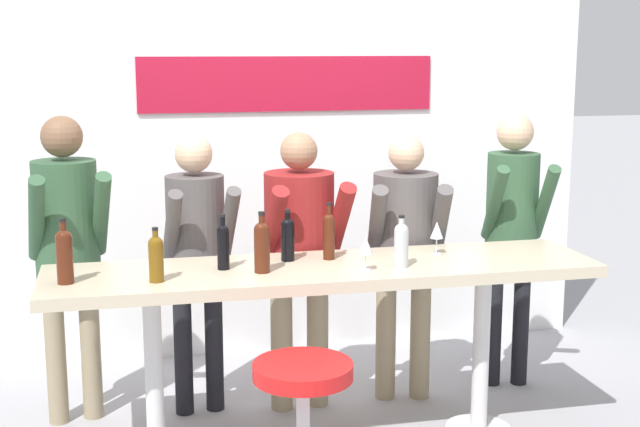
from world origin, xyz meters
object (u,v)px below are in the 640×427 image
wine_bottle_3 (64,254)px  wine_bottle_6 (288,237)px  tasting_table (324,290)px  wine_bottle_5 (262,244)px  person_left (196,243)px  wine_glass_1 (437,231)px  wine_bottle_2 (401,243)px  wine_glass_0 (366,246)px  person_far_left (67,235)px  wine_bottle_0 (329,234)px  person_center_left (300,242)px  wine_bottle_4 (156,257)px  person_center (405,240)px  wine_bottle_1 (223,244)px  bar_stool (303,414)px  person_center_right (512,218)px

wine_bottle_3 → wine_bottle_6: bearing=11.0°
tasting_table → wine_bottle_5: (-0.33, -0.07, 0.27)m
person_left → wine_glass_1: size_ratio=9.06×
wine_bottle_2 → wine_glass_0: (-0.19, -0.03, 0.00)m
tasting_table → person_far_left: (-1.29, 0.64, 0.21)m
wine_bottle_2 → wine_bottle_6: 0.59m
tasting_table → person_far_left: person_far_left is taller
wine_bottle_0 → wine_bottle_6: wine_bottle_0 is taller
wine_bottle_5 → wine_bottle_6: size_ratio=1.13×
person_far_left → wine_bottle_2: person_far_left is taller
person_center_left → wine_bottle_0: bearing=-85.9°
wine_bottle_4 → wine_glass_1: wine_bottle_4 is taller
person_center → wine_bottle_6: size_ratio=5.88×
wine_glass_0 → wine_bottle_5: bearing=170.7°
person_far_left → person_center: (1.90, -0.10, -0.10)m
wine_bottle_1 → wine_glass_0: bearing=-15.2°
wine_bottle_0 → wine_glass_1: wine_bottle_0 is taller
wine_bottle_0 → wine_bottle_1: size_ratio=1.07×
tasting_table → bar_stool: bearing=-110.7°
wine_bottle_1 → wine_bottle_4: bearing=-153.4°
wine_bottle_3 → wine_bottle_0: bearing=8.4°
person_left → wine_bottle_2: 1.21m
person_far_left → wine_bottle_2: bearing=-34.0°
person_left → wine_bottle_6: (0.43, -0.46, 0.11)m
person_center_right → wine_glass_0: (-1.13, -0.76, 0.05)m
wine_bottle_5 → tasting_table: bearing=11.5°
person_center_left → wine_bottle_3: (-1.25, -0.62, 0.14)m
person_center_left → wine_bottle_2: bearing=-65.2°
bar_stool → person_center: 1.56m
person_center_left → wine_bottle_4: person_center_left is taller
wine_bottle_2 → wine_bottle_4: bearing=-179.3°
person_left → wine_bottle_0: person_left is taller
person_center_left → wine_glass_0: person_center_left is taller
wine_glass_0 → wine_bottle_1: bearing=164.8°
wine_glass_0 → wine_bottle_4: bearing=179.0°
person_far_left → wine_bottle_4: person_far_left is taller
bar_stool → person_center_left: size_ratio=0.45×
wine_bottle_0 → wine_bottle_3: bearing=-171.6°
wine_bottle_1 → wine_glass_1: 1.15m
tasting_table → wine_bottle_4: bearing=-171.1°
person_far_left → person_center_right: (2.59, -0.03, -0.01)m
person_far_left → wine_bottle_4: size_ratio=6.56×
person_far_left → wine_bottle_5: person_far_left is taller
person_center → wine_glass_1: size_ratio=8.94×
wine_bottle_2 → bar_stool: bearing=-138.7°
wine_bottle_0 → wine_bottle_2: (0.32, -0.24, -0.01)m
wine_bottle_2 → wine_bottle_4: wine_bottle_2 is taller
wine_bottle_1 → wine_bottle_2: wine_bottle_1 is taller
tasting_table → wine_bottle_5: wine_bottle_5 is taller
person_left → wine_bottle_6: 0.64m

